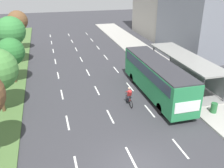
{
  "coord_description": "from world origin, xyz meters",
  "views": [
    {
      "loc": [
        -4.53,
        -11.16,
        10.79
      ],
      "look_at": [
        1.17,
        9.78,
        1.2
      ],
      "focal_mm": 40.07,
      "sensor_mm": 36.0,
      "label": 1
    }
  ],
  "objects_px": {
    "median_tree_third": "(10,52)",
    "bus": "(156,75)",
    "cyclist": "(129,97)",
    "median_tree_fifth": "(18,21)",
    "median_tree_fourth": "(11,31)",
    "trash_bin": "(214,108)",
    "bus_shelter": "(186,66)"
  },
  "relations": [
    {
      "from": "bus_shelter",
      "to": "median_tree_fourth",
      "type": "relative_size",
      "value": 1.86
    },
    {
      "from": "median_tree_fourth",
      "to": "trash_bin",
      "type": "relative_size",
      "value": 7.09
    },
    {
      "from": "median_tree_fifth",
      "to": "median_tree_third",
      "type": "bearing_deg",
      "value": -89.91
    },
    {
      "from": "median_tree_third",
      "to": "trash_bin",
      "type": "height_order",
      "value": "median_tree_third"
    },
    {
      "from": "bus",
      "to": "median_tree_third",
      "type": "xyz_separation_m",
      "value": [
        -13.33,
        6.57,
        1.41
      ]
    },
    {
      "from": "bus",
      "to": "median_tree_fourth",
      "type": "height_order",
      "value": "median_tree_fourth"
    },
    {
      "from": "bus",
      "to": "median_tree_fifth",
      "type": "bearing_deg",
      "value": 124.9
    },
    {
      "from": "cyclist",
      "to": "median_tree_fifth",
      "type": "bearing_deg",
      "value": 116.59
    },
    {
      "from": "trash_bin",
      "to": "median_tree_third",
      "type": "bearing_deg",
      "value": 145.87
    },
    {
      "from": "cyclist",
      "to": "median_tree_third",
      "type": "height_order",
      "value": "median_tree_third"
    },
    {
      "from": "bus_shelter",
      "to": "bus",
      "type": "bearing_deg",
      "value": -156.61
    },
    {
      "from": "median_tree_fourth",
      "to": "median_tree_fifth",
      "type": "distance_m",
      "value": 6.3
    },
    {
      "from": "cyclist",
      "to": "median_tree_fifth",
      "type": "relative_size",
      "value": 0.31
    },
    {
      "from": "cyclist",
      "to": "median_tree_fifth",
      "type": "xyz_separation_m",
      "value": [
        -10.23,
        20.45,
        3.75
      ]
    },
    {
      "from": "bus_shelter",
      "to": "bus",
      "type": "height_order",
      "value": "bus"
    },
    {
      "from": "median_tree_fourth",
      "to": "trash_bin",
      "type": "xyz_separation_m",
      "value": [
        16.94,
        -17.48,
        -3.77
      ]
    },
    {
      "from": "bus",
      "to": "median_tree_fifth",
      "type": "distance_m",
      "value": 23.45
    },
    {
      "from": "bus_shelter",
      "to": "median_tree_third",
      "type": "distance_m",
      "value": 18.3
    },
    {
      "from": "bus",
      "to": "cyclist",
      "type": "distance_m",
      "value": 3.61
    },
    {
      "from": "bus_shelter",
      "to": "cyclist",
      "type": "height_order",
      "value": "bus_shelter"
    },
    {
      "from": "median_tree_third",
      "to": "bus",
      "type": "bearing_deg",
      "value": -26.24
    },
    {
      "from": "median_tree_third",
      "to": "trash_bin",
      "type": "xyz_separation_m",
      "value": [
        16.53,
        -11.2,
        -2.9
      ]
    },
    {
      "from": "trash_bin",
      "to": "bus",
      "type": "bearing_deg",
      "value": 124.62
    },
    {
      "from": "bus",
      "to": "trash_bin",
      "type": "height_order",
      "value": "bus"
    },
    {
      "from": "bus",
      "to": "median_tree_third",
      "type": "bearing_deg",
      "value": 153.76
    },
    {
      "from": "cyclist",
      "to": "median_tree_third",
      "type": "bearing_deg",
      "value": 142.32
    },
    {
      "from": "median_tree_fifth",
      "to": "trash_bin",
      "type": "relative_size",
      "value": 6.95
    },
    {
      "from": "median_tree_third",
      "to": "median_tree_fifth",
      "type": "distance_m",
      "value": 12.6
    },
    {
      "from": "median_tree_third",
      "to": "median_tree_fifth",
      "type": "relative_size",
      "value": 0.81
    },
    {
      "from": "median_tree_fourth",
      "to": "median_tree_fifth",
      "type": "relative_size",
      "value": 1.02
    },
    {
      "from": "median_tree_third",
      "to": "median_tree_fourth",
      "type": "bearing_deg",
      "value": 93.79
    },
    {
      "from": "cyclist",
      "to": "trash_bin",
      "type": "xyz_separation_m",
      "value": [
        6.31,
        -3.31,
        -0.22
      ]
    }
  ]
}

